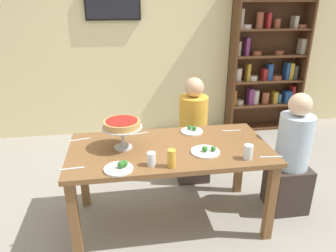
{
  "coord_description": "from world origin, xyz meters",
  "views": [
    {
      "loc": [
        -0.38,
        -2.34,
        1.91
      ],
      "look_at": [
        0.0,
        0.1,
        0.89
      ],
      "focal_mm": 33.78,
      "sensor_mm": 36.0,
      "label": 1
    }
  ],
  "objects_px": {
    "cutlery_spare_fork": "(271,157)",
    "cutlery_knife_near": "(72,169)",
    "deep_dish_pizza_stand": "(122,126)",
    "salad_plate_near_diner": "(206,151)",
    "diner_head_east": "(291,162)",
    "beer_glass_amber_tall": "(172,158)",
    "cutlery_fork_far": "(80,139)",
    "dining_table": "(170,157)",
    "bookshelf": "(268,56)",
    "water_glass_clear_near": "(151,159)",
    "cutlery_fork_near": "(139,134)",
    "salad_plate_spare": "(120,167)",
    "cutlery_knife_far": "(231,131)",
    "salad_plate_far_diner": "(192,131)",
    "water_glass_clear_far": "(248,152)",
    "diner_far_right": "(193,137)",
    "television": "(113,2)"
  },
  "relations": [
    {
      "from": "salad_plate_spare",
      "to": "water_glass_clear_far",
      "type": "xyz_separation_m",
      "value": [
        0.98,
        0.01,
        0.04
      ]
    },
    {
      "from": "cutlery_knife_far",
      "to": "salad_plate_spare",
      "type": "bearing_deg",
      "value": 31.39
    },
    {
      "from": "cutlery_knife_near",
      "to": "deep_dish_pizza_stand",
      "type": "bearing_deg",
      "value": 33.21
    },
    {
      "from": "salad_plate_far_diner",
      "to": "cutlery_fork_near",
      "type": "distance_m",
      "value": 0.49
    },
    {
      "from": "dining_table",
      "to": "bookshelf",
      "type": "distance_m",
      "value": 2.71
    },
    {
      "from": "cutlery_fork_far",
      "to": "diner_far_right",
      "type": "bearing_deg",
      "value": -171.01
    },
    {
      "from": "salad_plate_spare",
      "to": "salad_plate_near_diner",
      "type": "bearing_deg",
      "value": 13.48
    },
    {
      "from": "dining_table",
      "to": "salad_plate_spare",
      "type": "distance_m",
      "value": 0.53
    },
    {
      "from": "salad_plate_spare",
      "to": "cutlery_knife_near",
      "type": "distance_m",
      "value": 0.35
    },
    {
      "from": "dining_table",
      "to": "deep_dish_pizza_stand",
      "type": "bearing_deg",
      "value": 172.99
    },
    {
      "from": "cutlery_knife_near",
      "to": "cutlery_spare_fork",
      "type": "xyz_separation_m",
      "value": [
        1.52,
        -0.05,
        0.0
      ]
    },
    {
      "from": "deep_dish_pizza_stand",
      "to": "cutlery_fork_far",
      "type": "height_order",
      "value": "deep_dish_pizza_stand"
    },
    {
      "from": "cutlery_spare_fork",
      "to": "cutlery_knife_near",
      "type": "bearing_deg",
      "value": -176.5
    },
    {
      "from": "diner_head_east",
      "to": "beer_glass_amber_tall",
      "type": "height_order",
      "value": "diner_head_east"
    },
    {
      "from": "deep_dish_pizza_stand",
      "to": "salad_plate_near_diner",
      "type": "height_order",
      "value": "deep_dish_pizza_stand"
    },
    {
      "from": "salad_plate_near_diner",
      "to": "diner_head_east",
      "type": "bearing_deg",
      "value": 10.63
    },
    {
      "from": "salad_plate_near_diner",
      "to": "cutlery_spare_fork",
      "type": "bearing_deg",
      "value": -17.68
    },
    {
      "from": "salad_plate_far_diner",
      "to": "diner_far_right",
      "type": "bearing_deg",
      "value": 75.13
    },
    {
      "from": "beer_glass_amber_tall",
      "to": "cutlery_knife_far",
      "type": "xyz_separation_m",
      "value": [
        0.66,
        0.58,
        -0.07
      ]
    },
    {
      "from": "water_glass_clear_near",
      "to": "cutlery_knife_far",
      "type": "height_order",
      "value": "water_glass_clear_near"
    },
    {
      "from": "dining_table",
      "to": "cutlery_knife_far",
      "type": "relative_size",
      "value": 9.27
    },
    {
      "from": "salad_plate_spare",
      "to": "cutlery_knife_far",
      "type": "bearing_deg",
      "value": 28.16
    },
    {
      "from": "water_glass_clear_near",
      "to": "water_glass_clear_far",
      "type": "distance_m",
      "value": 0.75
    },
    {
      "from": "dining_table",
      "to": "cutlery_fork_far",
      "type": "relative_size",
      "value": 9.27
    },
    {
      "from": "diner_far_right",
      "to": "cutlery_fork_far",
      "type": "height_order",
      "value": "diner_far_right"
    },
    {
      "from": "diner_far_right",
      "to": "cutlery_knife_near",
      "type": "relative_size",
      "value": 6.39
    },
    {
      "from": "diner_far_right",
      "to": "water_glass_clear_near",
      "type": "height_order",
      "value": "diner_far_right"
    },
    {
      "from": "cutlery_knife_far",
      "to": "salad_plate_far_diner",
      "type": "bearing_deg",
      "value": -1.82
    },
    {
      "from": "diner_far_right",
      "to": "water_glass_clear_far",
      "type": "distance_m",
      "value": 1.06
    },
    {
      "from": "bookshelf",
      "to": "salad_plate_spare",
      "type": "distance_m",
      "value": 3.2
    },
    {
      "from": "water_glass_clear_near",
      "to": "water_glass_clear_far",
      "type": "xyz_separation_m",
      "value": [
        0.75,
        -0.01,
        0.01
      ]
    },
    {
      "from": "cutlery_spare_fork",
      "to": "salad_plate_far_diner",
      "type": "bearing_deg",
      "value": 136.37
    },
    {
      "from": "bookshelf",
      "to": "water_glass_clear_near",
      "type": "xyz_separation_m",
      "value": [
        -1.95,
        -2.29,
        -0.31
      ]
    },
    {
      "from": "cutlery_spare_fork",
      "to": "salad_plate_spare",
      "type": "bearing_deg",
      "value": -174.08
    },
    {
      "from": "water_glass_clear_far",
      "to": "cutlery_fork_near",
      "type": "bearing_deg",
      "value": 142.92
    },
    {
      "from": "diner_head_east",
      "to": "cutlery_spare_fork",
      "type": "bearing_deg",
      "value": 40.1
    },
    {
      "from": "television",
      "to": "cutlery_fork_near",
      "type": "height_order",
      "value": "television"
    },
    {
      "from": "cutlery_fork_near",
      "to": "cutlery_knife_near",
      "type": "distance_m",
      "value": 0.77
    },
    {
      "from": "bookshelf",
      "to": "deep_dish_pizza_stand",
      "type": "bearing_deg",
      "value": -137.55
    },
    {
      "from": "deep_dish_pizza_stand",
      "to": "salad_plate_far_diner",
      "type": "relative_size",
      "value": 1.6
    },
    {
      "from": "beer_glass_amber_tall",
      "to": "cutlery_fork_far",
      "type": "bearing_deg",
      "value": 140.58
    },
    {
      "from": "salad_plate_far_diner",
      "to": "cutlery_knife_far",
      "type": "xyz_separation_m",
      "value": [
        0.37,
        -0.03,
        -0.01
      ]
    },
    {
      "from": "salad_plate_far_diner",
      "to": "cutlery_fork_far",
      "type": "relative_size",
      "value": 1.12
    },
    {
      "from": "bookshelf",
      "to": "water_glass_clear_near",
      "type": "distance_m",
      "value": 3.02
    },
    {
      "from": "cutlery_fork_far",
      "to": "deep_dish_pizza_stand",
      "type": "bearing_deg",
      "value": 137.47
    },
    {
      "from": "cutlery_knife_near",
      "to": "cutlery_fork_far",
      "type": "xyz_separation_m",
      "value": [
        0.01,
        0.51,
        0.0
      ]
    },
    {
      "from": "bookshelf",
      "to": "salad_plate_spare",
      "type": "xyz_separation_m",
      "value": [
        -2.18,
        -2.32,
        -0.34
      ]
    },
    {
      "from": "bookshelf",
      "to": "water_glass_clear_near",
      "type": "bearing_deg",
      "value": -130.33
    },
    {
      "from": "bookshelf",
      "to": "diner_head_east",
      "type": "relative_size",
      "value": 1.92
    },
    {
      "from": "water_glass_clear_near",
      "to": "cutlery_fork_near",
      "type": "height_order",
      "value": "water_glass_clear_near"
    }
  ]
}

